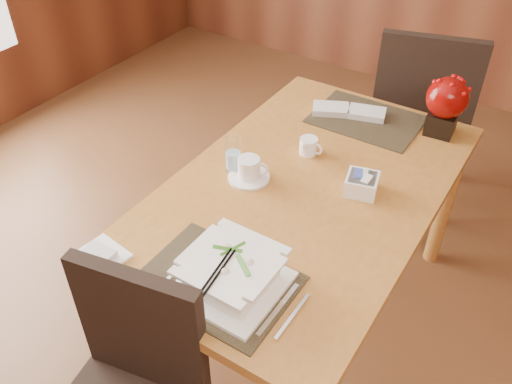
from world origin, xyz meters
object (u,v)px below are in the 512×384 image
Objects in this scene: creamer_jug at (308,146)px; soup_setting at (232,274)px; dining_table at (304,206)px; sugar_caddy at (362,184)px; far_chair at (420,113)px; water_glass at (233,154)px; coffee_cup at (249,170)px; bread_plate at (99,257)px; berry_decor at (446,103)px.

soup_setting is at bearing -72.44° from creamer_jug.
dining_table is 0.25m from creamer_jug.
sugar_caddy is 0.11× the size of far_chair.
water_glass is at bearing -163.57° from sugar_caddy.
soup_setting is 2.00× the size of water_glass.
dining_table is 13.42× the size of sugar_caddy.
water_glass is 1.57× the size of creamer_jug.
sugar_caddy is at bearing 21.75° from coffee_cup.
creamer_jug is 0.30m from sugar_caddy.
coffee_cup is at bearing -158.25° from sugar_caddy.
water_glass is 0.96× the size of bread_plate.
dining_table is at bearing 11.01° from water_glass.
coffee_cup is at bearing 118.20° from soup_setting.
berry_decor is at bearing 64.48° from dining_table.
creamer_jug is (0.11, 0.27, -0.00)m from coffee_cup.
creamer_jug is at bearing 60.82° from far_chair.
water_glass is 1.30× the size of sugar_caddy.
far_chair is at bearing 83.95° from dining_table.
berry_decor is (0.11, 0.54, 0.11)m from sugar_caddy.
dining_table is 10.34× the size of water_glass.
far_chair is at bearing 82.87° from creamer_jug.
soup_setting reaches higher than bread_plate.
water_glass reaches higher than bread_plate.
water_glass is 0.14× the size of far_chair.
sugar_caddy is 0.96m from far_chair.
far_chair is (0.31, 1.09, -0.20)m from coffee_cup.
far_chair is at bearing 74.18° from bread_plate.
sugar_caddy is (0.18, 0.08, 0.13)m from dining_table.
soup_setting is at bearing -102.07° from berry_decor.
bread_plate is at bearing -105.78° from coffee_cup.
dining_table is 9.60× the size of coffee_cup.
soup_setting is 0.75m from creamer_jug.
bread_plate is (-0.55, -0.75, -0.03)m from sugar_caddy.
bread_plate reaches higher than dining_table.
bread_plate is at bearing -126.30° from sugar_caddy.
bread_plate is at bearing -117.31° from berry_decor.
dining_table is 16.25× the size of creamer_jug.
water_glass is at bearing -120.22° from creamer_jug.
dining_table is at bearing -155.79° from sugar_caddy.
dining_table is 6.04× the size of berry_decor.
coffee_cup is 0.41m from sugar_caddy.
far_chair is (0.11, 1.01, -0.07)m from dining_table.
water_glass is 0.48m from sugar_caddy.
soup_setting is 0.44m from bread_plate.
coffee_cup is 0.63× the size of berry_decor.
berry_decor reaches higher than water_glass.
dining_table is at bearing -115.52° from berry_decor.
far_chair reaches higher than water_glass.
soup_setting is at bearing -62.20° from coffee_cup.
dining_table is 0.33m from water_glass.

